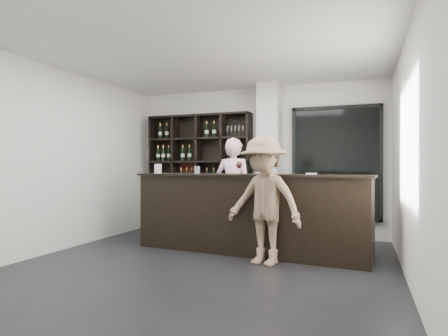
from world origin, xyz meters
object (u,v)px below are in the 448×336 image
at_px(wine_shelf, 199,173).
at_px(taster_black, 242,196).
at_px(customer, 264,200).
at_px(taster_pink, 234,190).
at_px(tasting_counter, 248,213).

relative_size(wine_shelf, taster_black, 1.51).
height_order(wine_shelf, taster_black, wine_shelf).
distance_m(wine_shelf, taster_black, 1.19).
relative_size(taster_black, customer, 0.91).
bearing_deg(wine_shelf, customer, -47.10).
height_order(taster_pink, customer, taster_pink).
distance_m(taster_black, customer, 1.86).
distance_m(wine_shelf, customer, 2.81).
height_order(tasting_counter, taster_black, taster_black).
bearing_deg(taster_pink, wine_shelf, -34.02).
xyz_separation_m(taster_pink, customer, (0.90, -1.33, -0.05)).
height_order(taster_pink, taster_black, taster_pink).
xyz_separation_m(tasting_counter, taster_pink, (-0.50, 0.75, 0.31)).
height_order(wine_shelf, tasting_counter, wine_shelf).
height_order(taster_black, customer, customer).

